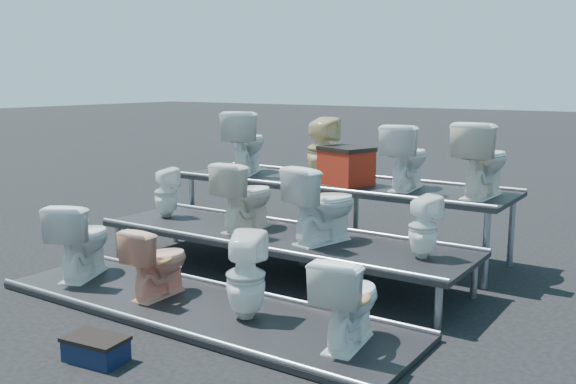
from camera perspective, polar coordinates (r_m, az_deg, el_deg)
The scene contains 18 objects.
ground at distance 7.01m, azimuth -0.84°, elevation -7.49°, with size 80.00×80.00×0.00m, color black.
tier_front at distance 6.04m, azimuth -7.97°, elevation -10.23°, with size 4.20×1.20×0.06m, color black.
tier_mid at distance 6.95m, azimuth -0.84°, elevation -5.68°, with size 4.20×1.20×0.46m, color black.
tier_back at distance 7.97m, azimuth 4.46°, elevation -2.17°, with size 4.20×1.20×0.86m, color black.
toilet_0 at distance 7.04m, azimuth -17.88°, elevation -4.01°, with size 0.45×0.79×0.80m, color white.
toilet_1 at distance 6.25m, azimuth -11.51°, elevation -6.05°, with size 0.38×0.67×0.68m, color #EBA286.
toilet_2 at distance 5.57m, azimuth -3.77°, elevation -7.44°, with size 0.34×0.35×0.76m, color white.
toilet_3 at distance 5.06m, azimuth 5.37°, elevation -9.47°, with size 0.41×0.72×0.73m, color white.
toilet_4 at distance 7.86m, azimuth -10.80°, elevation -0.05°, with size 0.27×0.28×0.60m, color white.
toilet_5 at distance 7.06m, azimuth -3.82°, elevation -0.33°, with size 0.43×0.75×0.77m, color white.
toilet_6 at distance 6.52m, azimuth 3.08°, elevation -1.07°, with size 0.44×0.78×0.79m, color white.
toilet_7 at distance 6.07m, azimuth 11.93°, elevation -3.07°, with size 0.27×0.27×0.60m, color white.
toilet_8 at distance 8.62m, azimuth -3.79°, elevation 4.46°, with size 0.47×0.82×0.84m, color white.
toilet_9 at distance 7.96m, azimuth 3.01°, elevation 3.82°, with size 0.35×0.36×0.78m, color #D7C089.
toilet_10 at distance 7.46m, azimuth 10.47°, elevation 3.12°, with size 0.42×0.74×0.75m, color white.
toilet_11 at distance 7.16m, azimuth 16.90°, elevation 2.81°, with size 0.45×0.79×0.81m, color white.
red_crate at distance 7.72m, azimuth 5.19°, elevation 2.18°, with size 0.56×0.45×0.40m, color #9F1E11.
step_stool at distance 5.20m, azimuth -16.70°, elevation -13.37°, with size 0.45×0.27×0.16m, color black.
Camera 1 is at (3.80, -5.51, 2.11)m, focal length 40.00 mm.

